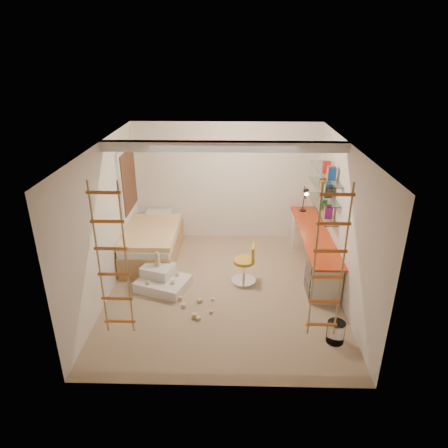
{
  "coord_description": "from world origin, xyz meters",
  "views": [
    {
      "loc": [
        0.16,
        -6.1,
        3.95
      ],
      "look_at": [
        0.0,
        0.3,
        1.15
      ],
      "focal_mm": 32.0,
      "sensor_mm": 36.0,
      "label": 1
    }
  ],
  "objects_px": {
    "swivel_chair": "(245,269)",
    "bed": "(153,242)",
    "desk": "(313,248)",
    "play_platform": "(162,280)"
  },
  "relations": [
    {
      "from": "bed",
      "to": "play_platform",
      "type": "xyz_separation_m",
      "value": [
        0.37,
        -1.18,
        -0.18
      ]
    },
    {
      "from": "desk",
      "to": "swivel_chair",
      "type": "xyz_separation_m",
      "value": [
        -1.33,
        -0.61,
        -0.12
      ]
    },
    {
      "from": "desk",
      "to": "play_platform",
      "type": "bearing_deg",
      "value": -163.86
    },
    {
      "from": "swivel_chair",
      "to": "desk",
      "type": "bearing_deg",
      "value": 24.56
    },
    {
      "from": "swivel_chair",
      "to": "bed",
      "type": "bearing_deg",
      "value": 152.52
    },
    {
      "from": "play_platform",
      "to": "desk",
      "type": "bearing_deg",
      "value": 16.14
    },
    {
      "from": "swivel_chair",
      "to": "play_platform",
      "type": "height_order",
      "value": "swivel_chair"
    },
    {
      "from": "desk",
      "to": "play_platform",
      "type": "distance_m",
      "value": 2.96
    },
    {
      "from": "bed",
      "to": "desk",
      "type": "bearing_deg",
      "value": -6.49
    },
    {
      "from": "play_platform",
      "to": "swivel_chair",
      "type": "bearing_deg",
      "value": 8.03
    }
  ]
}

